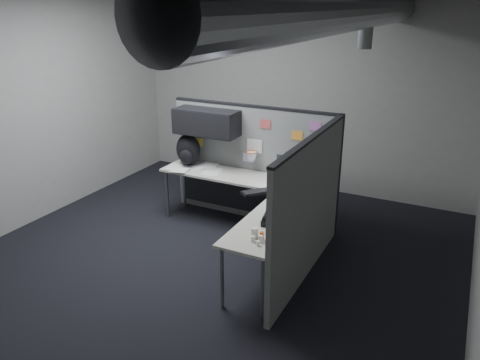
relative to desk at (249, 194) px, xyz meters
The scene contains 12 objects.
room 1.69m from the desk, 59.55° to the right, with size 5.62×5.62×3.22m.
partition_back 0.77m from the desk, 126.93° to the left, with size 2.44×0.42×1.63m.
partition_right 1.09m from the desk, 26.97° to the right, with size 0.07×2.23×1.63m.
desk is the anchor object (origin of this frame).
monitor 0.74m from the desk, 22.20° to the left, with size 0.52×0.52×0.42m.
keyboard 0.31m from the desk, 35.95° to the right, with size 0.43×0.46×0.04m.
mouse 0.71m from the desk, 28.61° to the right, with size 0.26×0.24×0.04m.
phone 1.10m from the desk, 51.62° to the right, with size 0.25×0.27×0.11m.
bottles 1.48m from the desk, 60.76° to the right, with size 0.13×0.18×0.08m.
cup 1.39m from the desk, 62.29° to the right, with size 0.08×0.08×0.10m, color white.
papers 1.02m from the desk, 164.42° to the left, with size 0.84×0.68×0.02m.
backpack 1.22m from the desk, 163.25° to the left, with size 0.37×0.34×0.45m.
Camera 1 is at (2.52, -4.26, 2.90)m, focal length 35.00 mm.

